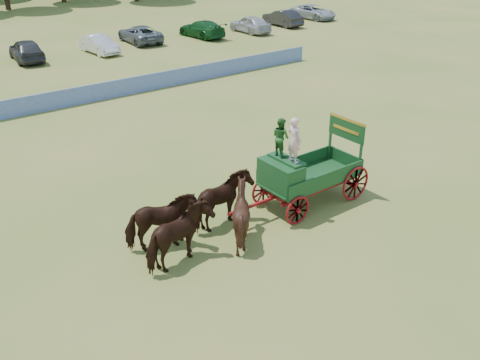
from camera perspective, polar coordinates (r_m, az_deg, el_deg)
name	(u,v)px	position (r m, az deg, el deg)	size (l,w,h in m)	color
ground	(390,191)	(22.25, 15.68, -1.10)	(160.00, 160.00, 0.00)	olive
horse_lead_left	(179,238)	(16.68, -6.49, -6.12)	(1.06, 2.33, 1.97)	#32140E
horse_lead_right	(162,223)	(17.50, -8.37, -4.55)	(1.06, 2.33, 1.97)	#32140E
horse_wheel_left	(241,214)	(17.81, 0.12, -3.64)	(1.59, 1.79, 1.97)	#32140E
horse_wheel_right	(222,201)	(18.59, -1.94, -2.29)	(1.06, 2.33, 1.97)	#32140E
farm_dray	(296,169)	(19.63, 6.05, 1.20)	(6.00, 2.00, 3.78)	maroon
sponsor_banner	(150,82)	(34.52, -9.59, 10.25)	(26.00, 0.08, 1.05)	#1B3E96
parked_cars	(83,44)	(45.27, -16.40, 13.70)	(54.04, 7.32, 1.65)	silver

